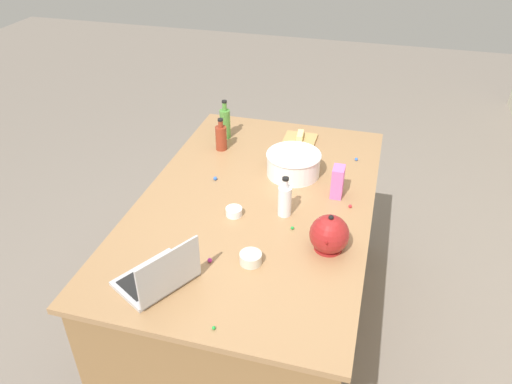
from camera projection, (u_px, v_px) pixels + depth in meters
The scene contains 19 objects.
ground_plane at pixel (256, 319), 3.07m from camera, with size 12.00×12.00×0.00m, color slate.
island_counter at pixel (256, 265), 2.82m from camera, with size 1.90×1.19×0.90m.
laptop at pixel (160, 276), 2.03m from camera, with size 0.38×0.35×0.22m.
mixing_bowl_large at pixel (293, 163), 2.75m from camera, with size 0.31×0.31×0.13m.
bottle_vinegar at pixel (285, 200), 2.42m from camera, with size 0.07×0.07×0.21m.
bottle_olive at pixel (225, 123), 3.11m from camera, with size 0.07×0.07×0.25m.
bottle_soy at pixel (221, 137), 2.99m from camera, with size 0.07×0.07×0.20m.
kettle at pixel (329, 235), 2.21m from camera, with size 0.21×0.18×0.20m.
cutting_board at pixel (299, 142), 3.09m from camera, with size 0.26×0.20×0.02m, color tan.
butter_stick_left at pixel (300, 136), 3.11m from camera, with size 0.11×0.04×0.04m, color #F4E58C.
ramekin_small at pixel (251, 258), 2.16m from camera, with size 0.10×0.10×0.05m, color beige.
ramekin_medium at pixel (234, 212), 2.45m from camera, with size 0.08×0.08×0.04m, color white.
candy_bag at pixel (338, 182), 2.56m from camera, with size 0.09×0.06×0.17m, color pink.
candy_0 at pixel (215, 178), 2.73m from camera, with size 0.02×0.02×0.02m, color blue.
candy_1 at pixel (356, 159), 2.91m from camera, with size 0.02×0.02×0.02m, color blue.
candy_2 at pixel (350, 206), 2.51m from camera, with size 0.02×0.02×0.02m, color red.
candy_3 at pixel (210, 260), 2.17m from camera, with size 0.02×0.02×0.02m, color #CC3399.
candy_4 at pixel (214, 328), 1.85m from camera, with size 0.01×0.01×0.01m, color green.
candy_5 at pixel (292, 228), 2.36m from camera, with size 0.02×0.02×0.02m, color green.
Camera 1 is at (2.05, 0.56, 2.36)m, focal length 34.66 mm.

